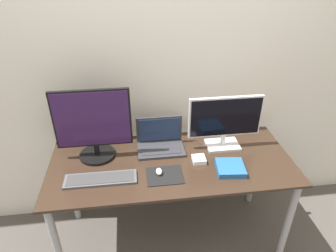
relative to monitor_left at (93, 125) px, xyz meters
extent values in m
cube|color=silver|center=(0.51, 0.29, 0.24)|extent=(7.00, 0.05, 2.50)
cube|color=#332319|center=(0.51, -0.13, -0.26)|extent=(1.66, 0.72, 0.02)
cylinder|color=#99999E|center=(-0.27, -0.44, -0.64)|extent=(0.05, 0.05, 0.74)
cylinder|color=#99999E|center=(1.28, -0.44, -0.64)|extent=(0.05, 0.05, 0.74)
cylinder|color=#99999E|center=(-0.27, 0.17, -0.64)|extent=(0.05, 0.05, 0.74)
cylinder|color=#99999E|center=(1.28, 0.17, -0.64)|extent=(0.05, 0.05, 0.74)
cylinder|color=black|center=(0.00, 0.00, -0.24)|extent=(0.25, 0.25, 0.02)
cylinder|color=black|center=(0.00, 0.00, -0.19)|extent=(0.04, 0.04, 0.08)
cube|color=black|center=(0.00, 0.00, 0.05)|extent=(0.51, 0.02, 0.41)
cube|color=#331947|center=(0.00, -0.01, 0.05)|extent=(0.48, 0.01, 0.39)
cube|color=silver|center=(0.91, 0.00, -0.24)|extent=(0.24, 0.17, 0.02)
cylinder|color=silver|center=(0.91, 0.00, -0.18)|extent=(0.04, 0.04, 0.09)
cube|color=silver|center=(0.91, 0.00, 0.00)|extent=(0.52, 0.02, 0.30)
cube|color=black|center=(0.91, -0.01, 0.00)|extent=(0.50, 0.01, 0.28)
cube|color=#333338|center=(0.45, 0.00, -0.24)|extent=(0.33, 0.20, 0.02)
cube|color=#2D2D33|center=(0.45, -0.02, -0.23)|extent=(0.27, 0.11, 0.00)
cube|color=#333338|center=(0.45, 0.11, -0.13)|extent=(0.33, 0.01, 0.20)
cube|color=#1E2D4C|center=(0.45, 0.10, -0.13)|extent=(0.30, 0.00, 0.18)
cube|color=#4C4C51|center=(0.04, -0.27, -0.24)|extent=(0.45, 0.13, 0.02)
cube|color=#383838|center=(0.04, -0.27, -0.23)|extent=(0.42, 0.11, 0.00)
cube|color=black|center=(0.44, -0.28, -0.25)|extent=(0.23, 0.19, 0.00)
ellipsoid|color=silver|center=(0.41, -0.26, -0.23)|extent=(0.04, 0.06, 0.03)
cube|color=#235B9E|center=(0.88, -0.28, -0.23)|extent=(0.20, 0.20, 0.04)
cube|color=white|center=(0.88, -0.28, -0.23)|extent=(0.19, 0.19, 0.03)
cube|color=white|center=(0.69, -0.16, -0.23)|extent=(0.09, 0.09, 0.03)
camera|label=1|loc=(0.27, -1.76, 1.01)|focal=32.00mm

